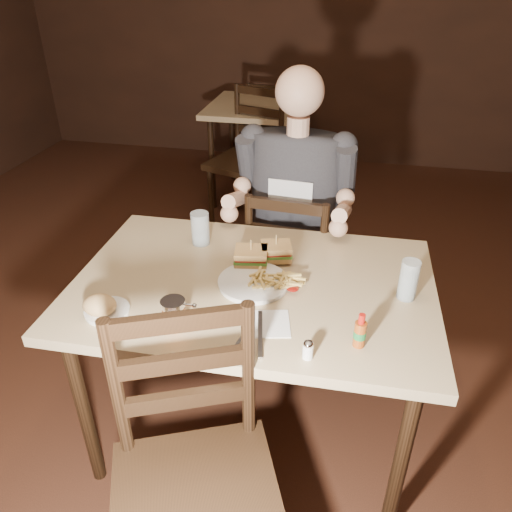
% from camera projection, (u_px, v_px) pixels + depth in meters
% --- Properties ---
extents(room_shell, '(7.00, 7.00, 7.00)m').
position_uv_depth(room_shell, '(264.00, 110.00, 1.41)').
color(room_shell, black).
rests_on(room_shell, ground).
extents(main_table, '(1.30, 0.88, 0.77)m').
position_uv_depth(main_table, '(253.00, 299.00, 1.83)').
color(main_table, tan).
rests_on(main_table, ground).
extents(bg_table, '(0.80, 0.80, 0.77)m').
position_uv_depth(bg_table, '(260.00, 116.00, 3.97)').
color(bg_table, tan).
rests_on(bg_table, ground).
extents(chair_far, '(0.45, 0.48, 0.90)m').
position_uv_depth(chair_far, '(292.00, 267.00, 2.48)').
color(chair_far, black).
rests_on(chair_far, ground).
extents(chair_near, '(0.62, 0.64, 0.99)m').
position_uv_depth(chair_near, '(196.00, 502.00, 1.36)').
color(chair_near, black).
rests_on(chair_near, ground).
extents(bg_chair_far, '(0.46, 0.49, 0.84)m').
position_uv_depth(bg_chair_far, '(272.00, 128.00, 4.56)').
color(bg_chair_far, black).
rests_on(bg_chair_far, ground).
extents(bg_chair_near, '(0.59, 0.61, 0.99)m').
position_uv_depth(bg_chair_near, '(245.00, 162.00, 3.60)').
color(bg_chair_near, black).
rests_on(bg_chair_near, ground).
extents(diner, '(0.57, 0.46, 0.94)m').
position_uv_depth(diner, '(294.00, 179.00, 2.19)').
color(diner, '#2B2D30').
rests_on(diner, chair_far).
extents(dinner_plate, '(0.25, 0.25, 0.01)m').
position_uv_depth(dinner_plate, '(254.00, 283.00, 1.77)').
color(dinner_plate, white).
rests_on(dinner_plate, main_table).
extents(sandwich_left, '(0.13, 0.12, 0.10)m').
position_uv_depth(sandwich_left, '(251.00, 252.00, 1.85)').
color(sandwich_left, tan).
rests_on(sandwich_left, dinner_plate).
extents(sandwich_right, '(0.13, 0.12, 0.10)m').
position_uv_depth(sandwich_right, '(276.00, 247.00, 1.88)').
color(sandwich_right, tan).
rests_on(sandwich_right, dinner_plate).
extents(fries_pile, '(0.23, 0.17, 0.04)m').
position_uv_depth(fries_pile, '(273.00, 280.00, 1.74)').
color(fries_pile, '#DAB85D').
rests_on(fries_pile, dinner_plate).
extents(ketchup_dollop, '(0.04, 0.04, 0.01)m').
position_uv_depth(ketchup_dollop, '(293.00, 288.00, 1.72)').
color(ketchup_dollop, maroon).
rests_on(ketchup_dollop, dinner_plate).
extents(glass_left, '(0.07, 0.07, 0.13)m').
position_uv_depth(glass_left, '(200.00, 228.00, 2.00)').
color(glass_left, silver).
rests_on(glass_left, main_table).
extents(glass_right, '(0.06, 0.06, 0.14)m').
position_uv_depth(glass_right, '(409.00, 280.00, 1.67)').
color(glass_right, silver).
rests_on(glass_right, main_table).
extents(hot_sauce, '(0.04, 0.04, 0.12)m').
position_uv_depth(hot_sauce, '(360.00, 330.00, 1.47)').
color(hot_sauce, '#923E10').
rests_on(hot_sauce, main_table).
extents(salt_shaker, '(0.03, 0.03, 0.06)m').
position_uv_depth(salt_shaker, '(308.00, 350.00, 1.44)').
color(salt_shaker, white).
rests_on(salt_shaker, main_table).
extents(syrup_dispenser, '(0.08, 0.08, 0.10)m').
position_uv_depth(syrup_dispenser, '(174.00, 314.00, 1.55)').
color(syrup_dispenser, '#923E10').
rests_on(syrup_dispenser, main_table).
extents(napkin, '(0.18, 0.17, 0.00)m').
position_uv_depth(napkin, '(266.00, 324.00, 1.58)').
color(napkin, white).
rests_on(napkin, main_table).
extents(knife, '(0.06, 0.22, 0.01)m').
position_uv_depth(knife, '(260.00, 333.00, 1.54)').
color(knife, silver).
rests_on(knife, napkin).
extents(fork, '(0.04, 0.14, 0.00)m').
position_uv_depth(fork, '(243.00, 336.00, 1.53)').
color(fork, silver).
rests_on(fork, napkin).
extents(side_plate, '(0.15, 0.15, 0.01)m').
position_uv_depth(side_plate, '(107.00, 312.00, 1.63)').
color(side_plate, white).
rests_on(side_plate, main_table).
extents(bread_roll, '(0.11, 0.09, 0.07)m').
position_uv_depth(bread_roll, '(100.00, 305.00, 1.60)').
color(bread_roll, tan).
rests_on(bread_roll, side_plate).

